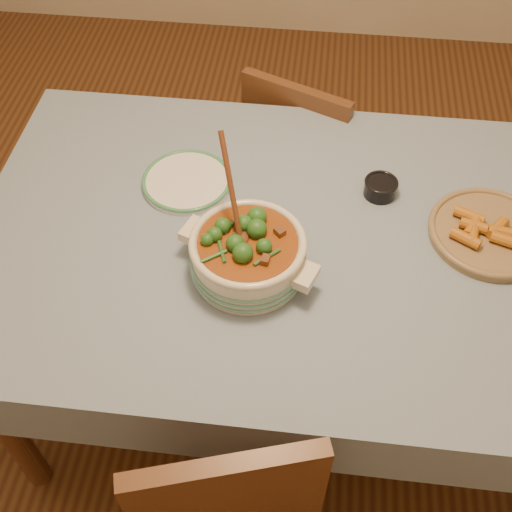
{
  "coord_description": "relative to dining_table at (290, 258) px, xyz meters",
  "views": [
    {
      "loc": [
        0.03,
        -1.11,
        2.0
      ],
      "look_at": [
        -0.08,
        -0.16,
        0.85
      ],
      "focal_mm": 45.0,
      "sensor_mm": 36.0,
      "label": 1
    }
  ],
  "objects": [
    {
      "name": "floor",
      "position": [
        0.0,
        0.0,
        -0.66
      ],
      "size": [
        4.5,
        4.5,
        0.0
      ],
      "primitive_type": "plane",
      "color": "#492615",
      "rests_on": "ground"
    },
    {
      "name": "dining_table",
      "position": [
        0.0,
        0.0,
        0.0
      ],
      "size": [
        1.68,
        1.08,
        0.76
      ],
      "color": "brown",
      "rests_on": "floor"
    },
    {
      "name": "stew_casserole",
      "position": [
        -0.1,
        -0.13,
        0.16
      ],
      "size": [
        0.35,
        0.35,
        0.33
      ],
      "rotation": [
        0.0,
        0.0,
        -0.37
      ],
      "color": "beige",
      "rests_on": "dining_table"
    },
    {
      "name": "white_plate",
      "position": [
        -0.31,
        0.16,
        0.1
      ],
      "size": [
        0.28,
        0.28,
        0.02
      ],
      "rotation": [
        0.0,
        0.0,
        0.12
      ],
      "color": "silver",
      "rests_on": "dining_table"
    },
    {
      "name": "condiment_bowl",
      "position": [
        0.23,
        0.18,
        0.12
      ],
      "size": [
        0.09,
        0.09,
        0.05
      ],
      "rotation": [
        0.0,
        0.0,
        -0.03
      ],
      "color": "black",
      "rests_on": "dining_table"
    },
    {
      "name": "fried_plate",
      "position": [
        0.5,
        0.06,
        0.11
      ],
      "size": [
        0.37,
        0.37,
        0.05
      ],
      "rotation": [
        0.0,
        0.0,
        0.22
      ],
      "color": "olive",
      "rests_on": "dining_table"
    },
    {
      "name": "chair_far",
      "position": [
        0.01,
        0.66,
        -0.2
      ],
      "size": [
        0.5,
        0.5,
        0.81
      ],
      "rotation": [
        0.0,
        0.0,
        2.74
      ],
      "color": "#5C301C",
      "rests_on": "floor"
    }
  ]
}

